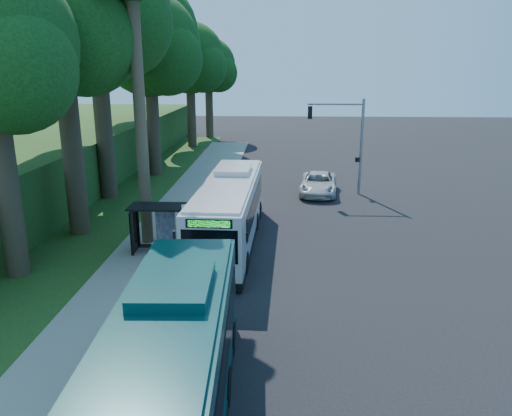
# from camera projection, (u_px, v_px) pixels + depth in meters

# --- Properties ---
(ground) EXTENTS (140.00, 140.00, 0.00)m
(ground) POSITION_uv_depth(u_px,v_px,m) (299.00, 237.00, 27.99)
(ground) COLOR black
(ground) RESTS_ON ground
(sidewalk) EXTENTS (4.50, 70.00, 0.12)m
(sidewalk) POSITION_uv_depth(u_px,v_px,m) (170.00, 234.00, 28.31)
(sidewalk) COLOR gray
(sidewalk) RESTS_ON ground
(red_curb) EXTENTS (0.25, 30.00, 0.13)m
(red_curb) POSITION_uv_depth(u_px,v_px,m) (200.00, 261.00, 24.36)
(red_curb) COLOR maroon
(red_curb) RESTS_ON ground
(grass_verge) EXTENTS (8.00, 70.00, 0.06)m
(grass_verge) POSITION_uv_depth(u_px,v_px,m) (102.00, 209.00, 33.38)
(grass_verge) COLOR #234719
(grass_verge) RESTS_ON ground
(bus_shelter) EXTENTS (3.20, 1.51, 2.55)m
(bus_shelter) POSITION_uv_depth(u_px,v_px,m) (158.00, 219.00, 25.08)
(bus_shelter) COLOR black
(bus_shelter) RESTS_ON ground
(stop_sign_pole) EXTENTS (0.35, 0.06, 3.17)m
(stop_sign_pole) POSITION_uv_depth(u_px,v_px,m) (186.00, 228.00, 22.86)
(stop_sign_pole) COLOR gray
(stop_sign_pole) RESTS_ON ground
(traffic_signal_pole) EXTENTS (4.10, 0.30, 7.00)m
(traffic_signal_pole) POSITION_uv_depth(u_px,v_px,m) (348.00, 135.00, 36.21)
(traffic_signal_pole) COLOR gray
(traffic_signal_pole) RESTS_ON ground
(tree_0) EXTENTS (8.40, 8.00, 15.70)m
(tree_0) POSITION_uv_depth(u_px,v_px,m) (61.00, 26.00, 25.47)
(tree_0) COLOR #382B1E
(tree_0) RESTS_ON ground
(tree_1) EXTENTS (10.50, 10.00, 18.26)m
(tree_1) POSITION_uv_depth(u_px,v_px,m) (96.00, 11.00, 32.78)
(tree_1) COLOR #382B1E
(tree_1) RESTS_ON ground
(tree_2) EXTENTS (8.82, 8.40, 15.12)m
(tree_2) POSITION_uv_depth(u_px,v_px,m) (150.00, 50.00, 41.01)
(tree_2) COLOR #382B1E
(tree_2) RESTS_ON ground
(tree_3) EXTENTS (10.08, 9.60, 17.28)m
(tree_3) POSITION_uv_depth(u_px,v_px,m) (150.00, 37.00, 48.38)
(tree_3) COLOR #382B1E
(tree_3) RESTS_ON ground
(tree_4) EXTENTS (8.40, 8.00, 14.14)m
(tree_4) POSITION_uv_depth(u_px,v_px,m) (190.00, 62.00, 56.57)
(tree_4) COLOR #382B1E
(tree_4) RESTS_ON ground
(tree_5) EXTENTS (7.35, 7.00, 12.86)m
(tree_5) POSITION_uv_depth(u_px,v_px,m) (209.00, 68.00, 64.42)
(tree_5) COLOR #382B1E
(tree_5) RESTS_ON ground
(white_bus) EXTENTS (3.06, 12.69, 3.76)m
(white_bus) POSITION_uv_depth(u_px,v_px,m) (229.00, 210.00, 26.61)
(white_bus) COLOR silver
(white_bus) RESTS_ON ground
(teal_bus) EXTENTS (3.29, 13.16, 3.89)m
(teal_bus) POSITION_uv_depth(u_px,v_px,m) (162.00, 395.00, 11.51)
(teal_bus) COLOR #0A3838
(teal_bus) RESTS_ON ground
(pickup) EXTENTS (3.22, 5.90, 1.57)m
(pickup) POSITION_uv_depth(u_px,v_px,m) (318.00, 183.00, 37.21)
(pickup) COLOR silver
(pickup) RESTS_ON ground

